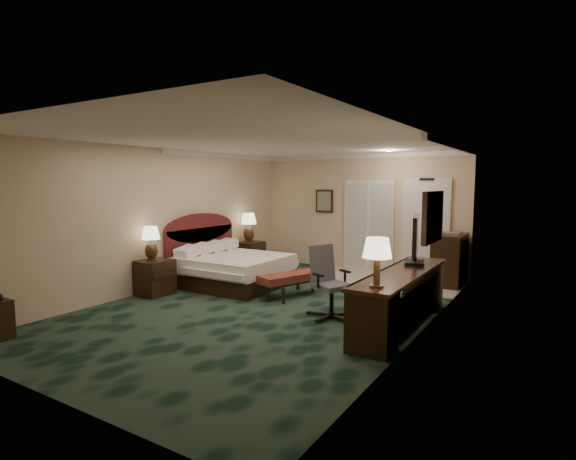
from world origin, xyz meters
The scene contains 24 objects.
floor centered at (0.00, 0.00, 0.00)m, with size 5.00×7.50×0.00m, color black.
ceiling centered at (0.00, 0.00, 2.70)m, with size 5.00×7.50×0.00m, color silver.
wall_back centered at (0.00, 3.75, 1.35)m, with size 5.00×0.00×2.70m, color beige.
wall_front centered at (0.00, -3.75, 1.35)m, with size 5.00×0.00×2.70m, color beige.
wall_left centered at (-2.50, 0.00, 1.35)m, with size 0.00×7.50×2.70m, color beige.
wall_right centered at (2.50, 0.00, 1.35)m, with size 0.00×7.50×2.70m, color beige.
crown_molding centered at (0.00, 0.00, 2.65)m, with size 5.00×7.50×0.10m, color silver, non-canonical shape.
tile_patch centered at (0.90, 2.90, 0.01)m, with size 3.20×1.70×0.01m, color beige.
headboard centered at (-2.44, 1.00, 0.70)m, with size 0.12×2.00×1.40m, color #450F09, non-canonical shape.
entry_door centered at (1.55, 3.72, 1.05)m, with size 1.02×0.06×2.18m, color silver.
closet_doors centered at (0.25, 3.71, 1.05)m, with size 1.20×0.06×2.10m, color #B9B7B3.
wall_art centered at (-0.90, 3.71, 1.60)m, with size 0.45×0.06×0.55m, color #4F5D57.
wall_mirror centered at (2.46, 0.60, 1.55)m, with size 0.05×0.95×0.75m, color white.
bed centered at (-1.45, 0.90, 0.30)m, with size 1.89×1.76×0.60m, color white.
nightstand_near centered at (-2.22, -0.46, 0.32)m, with size 0.51×0.59×0.64m, color black.
nightstand_far centered at (-2.22, 2.44, 0.33)m, with size 0.52×0.60×0.65m, color black.
lamp_near centered at (-2.25, -0.50, 0.95)m, with size 0.33×0.33×0.62m, color #321B0F, non-canonical shape.
lamp_far centered at (-2.23, 2.42, 0.99)m, with size 0.36×0.36×0.68m, color #321B0F, non-canonical shape.
bed_bench centered at (-0.05, 0.76, 0.21)m, with size 0.43×1.24×0.42m, color maroon.
desk centered at (2.18, 0.10, 0.40)m, with size 0.60×2.77×0.80m, color black.
tv centered at (2.17, 0.75, 1.17)m, with size 0.08×0.96×0.75m, color black.
desk_lamp centered at (2.22, -1.00, 1.10)m, with size 0.35×0.35×0.61m, color #321B0F, non-canonical shape.
desk_chair centered at (1.16, -0.05, 0.55)m, with size 0.64×0.60×1.09m, color #4C4D59, non-canonical shape.
minibar centered at (2.18, 3.20, 0.51)m, with size 0.54×0.97×1.03m, color black.
Camera 1 is at (4.08, -6.04, 2.05)m, focal length 28.00 mm.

